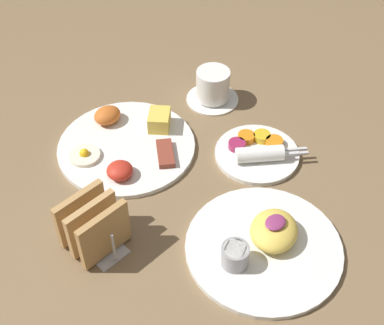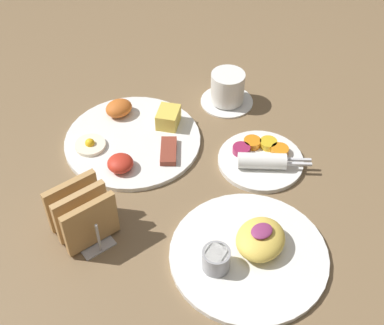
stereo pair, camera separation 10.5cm
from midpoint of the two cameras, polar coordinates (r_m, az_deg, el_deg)
ground_plane at (r=1.02m, az=-3.89°, el=-4.34°), size 3.00×3.00×0.00m
plate_breakfast at (r=1.13m, az=-9.65°, el=1.88°), size 0.29×0.29×0.05m
plate_condiments at (r=1.10m, az=4.29°, el=1.01°), size 0.17×0.17×0.04m
plate_foreground at (r=0.94m, az=4.52°, el=-8.78°), size 0.28×0.28×0.06m
toast_rack at (r=0.94m, az=-13.68°, el=-6.78°), size 0.10×0.12×0.10m
coffee_cup at (r=1.22m, az=-0.23°, el=7.93°), size 0.12×0.12×0.08m
teaspoon at (r=1.00m, az=4.59°, el=-5.35°), size 0.12×0.07×0.01m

